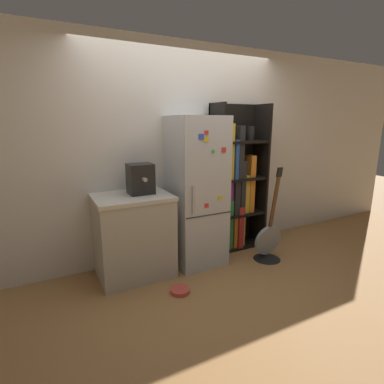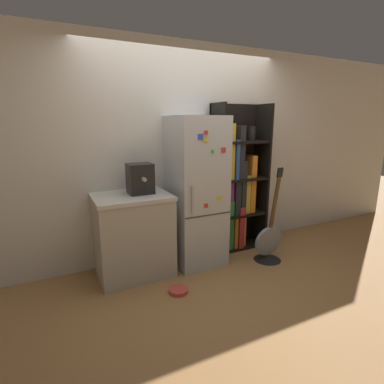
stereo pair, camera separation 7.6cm
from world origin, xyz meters
name	(u,v)px [view 1 (the left image)]	position (x,y,z in m)	size (l,w,h in m)	color
ground_plane	(201,264)	(0.00, 0.00, 0.00)	(16.00, 16.00, 0.00)	#A87542
wall_back	(183,153)	(0.00, 0.47, 1.30)	(8.00, 0.05, 2.60)	silver
refrigerator	(196,192)	(0.00, 0.14, 0.87)	(0.58, 0.64, 1.74)	silver
bookshelf	(233,187)	(0.64, 0.30, 0.83)	(0.73, 0.36, 1.90)	black
kitchen_counter	(134,236)	(-0.77, 0.15, 0.46)	(0.81, 0.63, 0.92)	#BCB7A8
espresso_machine	(140,179)	(-0.66, 0.17, 1.08)	(0.26, 0.28, 0.33)	black
guitar	(268,246)	(0.80, -0.25, 0.17)	(0.37, 0.34, 1.17)	black
pet_bowl	(180,290)	(-0.49, -0.43, 0.02)	(0.20, 0.20, 0.04)	#D84C3F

